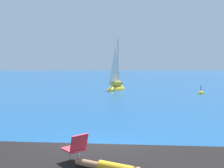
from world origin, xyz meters
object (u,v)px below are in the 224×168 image
person_sunbather (111,167)px  marker_buoy (201,94)px  sailboat_near (116,87)px  beach_chair (76,147)px

person_sunbather → marker_buoy: (9.31, 20.66, -0.83)m
person_sunbather → marker_buoy: 22.67m
person_sunbather → marker_buoy: bearing=-86.5°
sailboat_near → person_sunbather: 24.21m
sailboat_near → marker_buoy: bearing=-79.0°
marker_buoy → sailboat_near: bearing=157.3°
person_sunbather → sailboat_near: bearing=-64.2°
beach_chair → marker_buoy: bearing=-66.7°
beach_chair → marker_buoy: (10.21, 20.09, -1.16)m
beach_chair → marker_buoy: 22.57m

